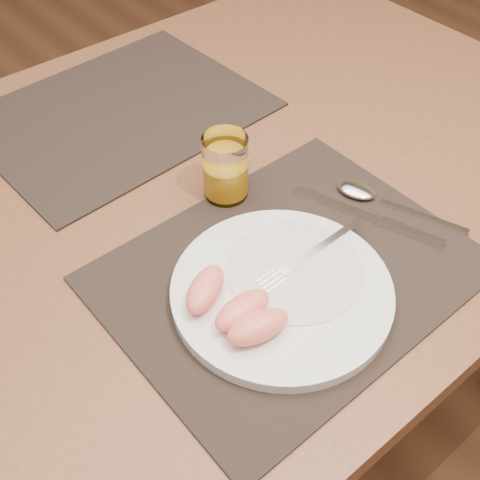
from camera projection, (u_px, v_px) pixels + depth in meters
name	position (u px, v px, depth m)	size (l,w,h in m)	color
ground	(205.00, 425.00, 1.42)	(5.00, 5.00, 0.00)	brown
table	(187.00, 227.00, 0.94)	(1.40, 0.90, 0.75)	brown
placemat_near	(289.00, 272.00, 0.76)	(0.45, 0.35, 0.00)	black
placemat_far	(120.00, 112.00, 1.01)	(0.45, 0.35, 0.00)	black
plate	(282.00, 291.00, 0.73)	(0.27, 0.27, 0.02)	white
plate_dressing	(295.00, 270.00, 0.74)	(0.17, 0.17, 0.00)	white
fork	(303.00, 259.00, 0.75)	(0.17, 0.02, 0.00)	silver
knife	(379.00, 221.00, 0.82)	(0.09, 0.21, 0.01)	silver
spoon	(366.00, 194.00, 0.85)	(0.09, 0.19, 0.01)	silver
juice_glass	(225.00, 170.00, 0.83)	(0.06, 0.06, 0.10)	white
grapefruit_wedges	(235.00, 308.00, 0.68)	(0.10, 0.14, 0.03)	#FF8268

